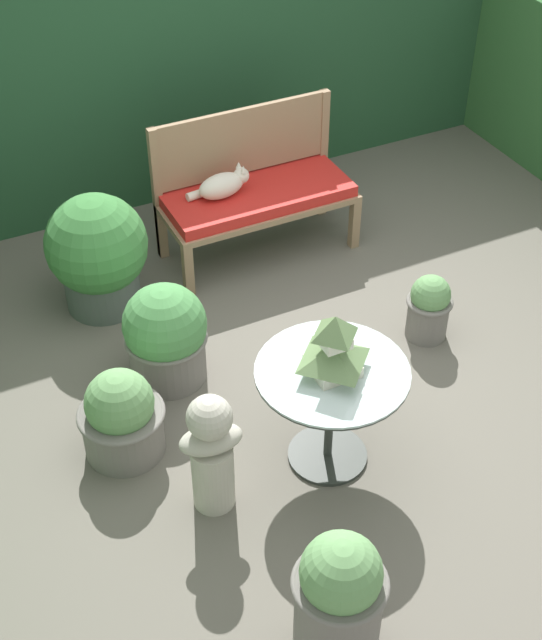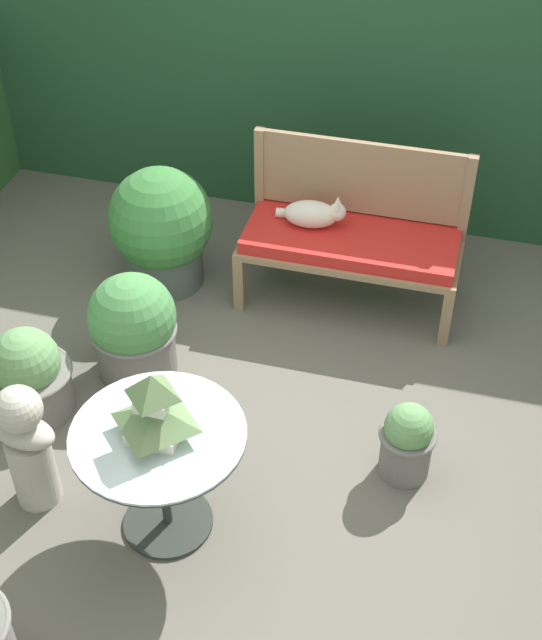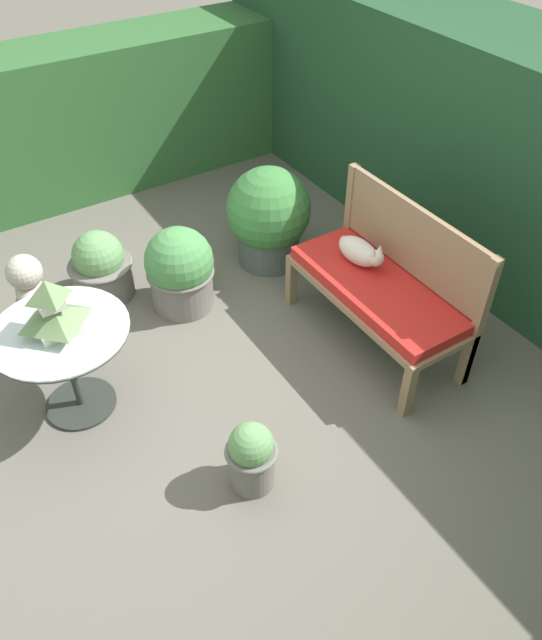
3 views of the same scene
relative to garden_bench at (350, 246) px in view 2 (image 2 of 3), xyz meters
name	(u,v)px [view 2 (image 2 of 3)]	position (x,y,z in m)	size (l,w,h in m)	color
ground	(270,443)	(-0.15, -1.24, -0.40)	(30.00, 30.00, 0.00)	#666056
foliage_hedge_back	(372,76)	(-0.15, 1.38, 0.42)	(6.40, 0.96, 1.64)	#234C2D
garden_bench	(350,246)	(0.00, 0.00, 0.00)	(1.28, 0.53, 0.48)	#937556
bench_backrest	(361,186)	(0.00, 0.25, 0.26)	(1.28, 0.06, 0.95)	#937556
cat	(313,214)	(-0.24, 0.04, 0.16)	(0.42, 0.20, 0.20)	silver
patio_table	(160,453)	(-0.48, -1.85, 0.08)	(0.76, 0.76, 0.62)	#2D332D
pagoda_birdhouse	(155,409)	(-0.48, -1.85, 0.35)	(0.29, 0.29, 0.34)	silver
garden_bust	(27,444)	(-1.13, -1.86, -0.04)	(0.33, 0.22, 0.71)	#B7B2A3
potted_plant_bench_right	(133,328)	(-1.00, -0.90, -0.11)	(0.48, 0.48, 0.62)	slate
potted_plant_table_far	(162,229)	(-1.13, -0.09, -0.02)	(0.63, 0.63, 0.77)	#4C5651
potted_plant_bench_left	(407,441)	(0.53, -1.25, -0.19)	(0.28, 0.28, 0.43)	slate
potted_plant_path_edge	(29,376)	(-1.42, -1.33, -0.17)	(0.46, 0.46, 0.52)	slate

